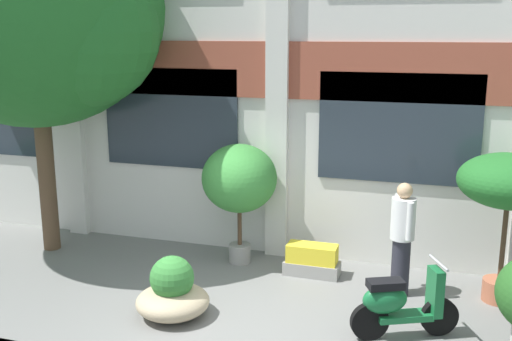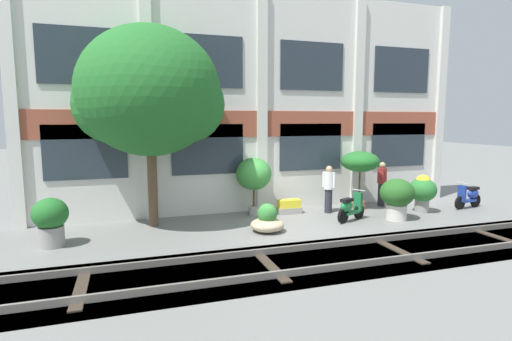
# 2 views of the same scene
# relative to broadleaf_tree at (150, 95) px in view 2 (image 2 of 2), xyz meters

# --- Properties ---
(ground_plane) EXTENTS (80.00, 80.00, 0.00)m
(ground_plane) POSITION_rel_broadleaf_tree_xyz_m (3.82, -1.56, -3.97)
(ground_plane) COLOR slate
(apartment_facade) EXTENTS (15.67, 0.64, 7.67)m
(apartment_facade) POSITION_rel_broadleaf_tree_xyz_m (3.82, 1.18, -0.14)
(apartment_facade) COLOR silver
(apartment_facade) RESTS_ON ground
(rail_tracks) EXTENTS (23.31, 2.80, 0.43)m
(rail_tracks) POSITION_rel_broadleaf_tree_xyz_m (3.82, -4.30, -4.10)
(rail_tracks) COLOR #423F3A
(rail_tracks) RESTS_ON ground
(broadleaf_tree) EXTENTS (4.40, 4.19, 5.99)m
(broadleaf_tree) POSITION_rel_broadleaf_tree_xyz_m (0.00, 0.00, 0.00)
(broadleaf_tree) COLOR brown
(broadleaf_tree) RESTS_ON ground
(potted_plant_square_trough) EXTENTS (0.87, 0.39, 0.49)m
(potted_plant_square_trough) POSITION_rel_broadleaf_tree_xyz_m (4.59, 0.19, -3.73)
(potted_plant_square_trough) COLOR gray
(potted_plant_square_trough) RESTS_ON ground
(potted_plant_fluted_column) EXTENTS (0.88, 0.88, 1.27)m
(potted_plant_fluted_column) POSITION_rel_broadleaf_tree_xyz_m (-2.63, -1.31, -3.25)
(potted_plant_fluted_column) COLOR gray
(potted_plant_fluted_column) RESTS_ON ground
(potted_plant_tall_urn) EXTENTS (1.37, 1.37, 2.11)m
(potted_plant_tall_urn) POSITION_rel_broadleaf_tree_xyz_m (7.29, 0.07, -2.30)
(potted_plant_tall_urn) COLOR #B76647
(potted_plant_tall_urn) RESTS_ON ground
(potted_plant_wide_bowl) EXTENTS (0.98, 0.98, 0.83)m
(potted_plant_wide_bowl) POSITION_rel_broadleaf_tree_xyz_m (3.11, -1.71, -3.65)
(potted_plant_wide_bowl) COLOR tan
(potted_plant_wide_bowl) RESTS_ON ground
(potted_plant_ribbed_drum) EXTENTS (1.09, 1.09, 1.35)m
(potted_plant_ribbed_drum) POSITION_rel_broadleaf_tree_xyz_m (7.60, -1.67, -3.19)
(potted_plant_ribbed_drum) COLOR beige
(potted_plant_ribbed_drum) RESTS_ON ground
(potted_plant_low_pan) EXTENTS (1.20, 1.20, 1.97)m
(potted_plant_low_pan) POSITION_rel_broadleaf_tree_xyz_m (3.35, 0.36, -2.58)
(potted_plant_low_pan) COLOR gray
(potted_plant_low_pan) RESTS_ON ground
(potted_plant_glazed_jar) EXTENTS (0.95, 0.95, 1.34)m
(potted_plant_glazed_jar) POSITION_rel_broadleaf_tree_xyz_m (9.13, -1.06, -3.19)
(potted_plant_glazed_jar) COLOR gray
(potted_plant_glazed_jar) RESTS_ON ground
(scooter_near_curb) EXTENTS (1.38, 0.54, 0.98)m
(scooter_near_curb) POSITION_rel_broadleaf_tree_xyz_m (11.26, -1.05, -3.53)
(scooter_near_curb) COLOR black
(scooter_near_curb) RESTS_ON ground
(scooter_second_parked) EXTENTS (1.29, 0.75, 0.98)m
(scooter_second_parked) POSITION_rel_broadleaf_tree_xyz_m (6.03, -1.41, -3.53)
(scooter_second_parked) COLOR black
(scooter_second_parked) RESTS_ON ground
(resident_by_doorway) EXTENTS (0.34, 0.47, 1.67)m
(resident_by_doorway) POSITION_rel_broadleaf_tree_xyz_m (8.38, 0.26, -3.07)
(resident_by_doorway) COLOR #282833
(resident_by_doorway) RESTS_ON ground
(resident_watching_tracks) EXTENTS (0.34, 0.48, 1.66)m
(resident_watching_tracks) POSITION_rel_broadleaf_tree_xyz_m (5.94, -0.12, -3.08)
(resident_watching_tracks) COLOR #282833
(resident_watching_tracks) RESTS_ON ground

